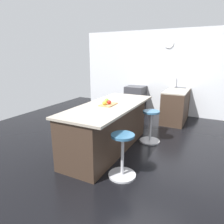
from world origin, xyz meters
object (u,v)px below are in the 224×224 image
(oven_range, at_px, (135,99))
(stool_middle, at_px, (122,157))
(apple_yellow, at_px, (105,103))
(apple_green, at_px, (107,101))
(apple_red, at_px, (109,102))
(kitchen_island, at_px, (108,127))
(cutting_board, at_px, (108,104))
(stool_by_window, at_px, (150,127))

(oven_range, xyz_separation_m, stool_middle, (3.63, 1.16, -0.10))
(apple_yellow, relative_size, apple_green, 0.99)
(apple_red, bearing_deg, apple_green, -129.39)
(stool_middle, bearing_deg, apple_red, -139.50)
(stool_middle, bearing_deg, kitchen_island, -138.56)
(oven_range, height_order, stool_middle, oven_range)
(apple_yellow, distance_m, apple_green, 0.17)
(cutting_board, distance_m, apple_red, 0.06)
(kitchen_island, relative_size, stool_middle, 3.33)
(apple_red, relative_size, apple_green, 0.90)
(kitchen_island, xyz_separation_m, apple_green, (-0.03, -0.03, 0.53))
(apple_red, xyz_separation_m, apple_green, (-0.08, -0.09, 0.00))
(kitchen_island, xyz_separation_m, stool_middle, (0.75, 0.66, -0.14))
(cutting_board, relative_size, apple_yellow, 4.19)
(oven_range, xyz_separation_m, apple_green, (2.86, 0.47, 0.56))
(stool_middle, xyz_separation_m, apple_green, (-0.78, -0.69, 0.67))
(apple_yellow, bearing_deg, cutting_board, 168.87)
(oven_range, bearing_deg, stool_by_window, 28.39)
(oven_range, xyz_separation_m, apple_yellow, (3.02, 0.51, 0.56))
(kitchen_island, height_order, stool_by_window, kitchen_island)
(stool_middle, distance_m, apple_green, 1.23)
(kitchen_island, bearing_deg, cutting_board, 45.66)
(oven_range, relative_size, kitchen_island, 0.37)
(kitchen_island, bearing_deg, apple_yellow, 5.18)
(apple_green, bearing_deg, apple_yellow, 14.62)
(kitchen_island, relative_size, stool_by_window, 3.33)
(stool_middle, bearing_deg, stool_by_window, 180.00)
(kitchen_island, distance_m, stool_by_window, 1.01)
(kitchen_island, relative_size, apple_green, 27.13)
(kitchen_island, height_order, apple_red, apple_red)
(cutting_board, relative_size, apple_red, 4.59)
(stool_middle, distance_m, apple_yellow, 1.11)
(stool_by_window, distance_m, apple_red, 1.20)
(oven_range, distance_m, apple_green, 2.95)
(stool_middle, relative_size, apple_green, 8.14)
(kitchen_island, height_order, apple_green, apple_green)
(oven_range, height_order, apple_green, apple_green)
(cutting_board, relative_size, apple_green, 4.14)
(cutting_board, distance_m, apple_green, 0.10)
(stool_by_window, xyz_separation_m, apple_yellow, (0.88, -0.65, 0.67))
(stool_middle, height_order, apple_green, apple_green)
(apple_yellow, relative_size, apple_red, 1.09)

